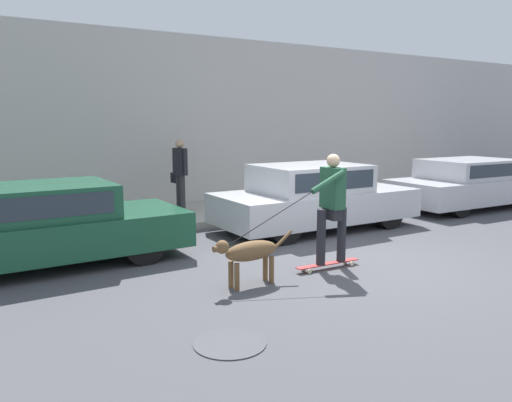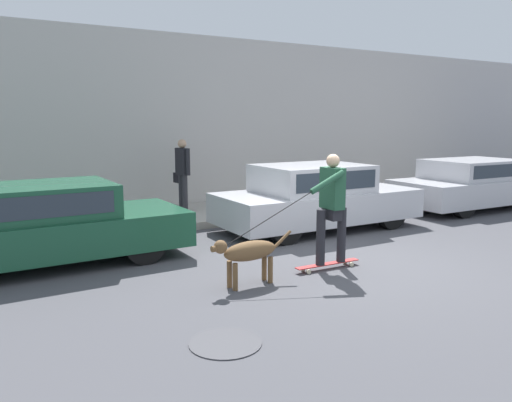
{
  "view_description": "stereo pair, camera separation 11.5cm",
  "coord_description": "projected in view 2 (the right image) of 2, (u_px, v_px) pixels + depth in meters",
  "views": [
    {
      "loc": [
        -5.01,
        -5.72,
        2.18
      ],
      "look_at": [
        -1.07,
        0.88,
        0.95
      ],
      "focal_mm": 35.0,
      "sensor_mm": 36.0,
      "label": 1
    },
    {
      "loc": [
        -4.91,
        -5.78,
        2.18
      ],
      "look_at": [
        -1.07,
        0.88,
        0.95
      ],
      "focal_mm": 35.0,
      "sensor_mm": 36.0,
      "label": 2
    }
  ],
  "objects": [
    {
      "name": "skateboarder",
      "position": [
        331.0,
        204.0,
        7.32
      ],
      "size": [
        2.37,
        0.55,
        1.71
      ],
      "rotation": [
        0.0,
        0.0,
        3.12
      ],
      "color": "beige",
      "rests_on": "ground_plane"
    },
    {
      "name": "ground_plane",
      "position": [
        344.0,
        264.0,
        7.71
      ],
      "size": [
        36.0,
        36.0,
        0.0
      ],
      "primitive_type": "plane",
      "color": "#47474C"
    },
    {
      "name": "parked_car_2",
      "position": [
        475.0,
        184.0,
        12.58
      ],
      "size": [
        4.54,
        1.89,
        1.24
      ],
      "rotation": [
        0.0,
        0.0,
        -0.02
      ],
      "color": "black",
      "rests_on": "ground_plane"
    },
    {
      "name": "pedestrian_with_bag",
      "position": [
        182.0,
        171.0,
        11.26
      ],
      "size": [
        0.23,
        0.63,
        1.63
      ],
      "rotation": [
        0.0,
        0.0,
        0.13
      ],
      "color": "#28282D",
      "rests_on": "sidewalk_curb"
    },
    {
      "name": "parked_car_0",
      "position": [
        39.0,
        225.0,
        7.55
      ],
      "size": [
        4.35,
        1.85,
        1.25
      ],
      "rotation": [
        0.0,
        0.0,
        0.03
      ],
      "color": "black",
      "rests_on": "ground_plane"
    },
    {
      "name": "back_wall",
      "position": [
        193.0,
        124.0,
        12.41
      ],
      "size": [
        32.0,
        0.3,
        4.25
      ],
      "color": "#B2ADA8",
      "rests_on": "ground_plane"
    },
    {
      "name": "parked_car_1",
      "position": [
        316.0,
        198.0,
        10.12
      ],
      "size": [
        4.17,
        1.81,
        1.32
      ],
      "rotation": [
        0.0,
        0.0,
        0.0
      ],
      "color": "black",
      "rests_on": "ground_plane"
    },
    {
      "name": "sidewalk_curb",
      "position": [
        217.0,
        213.0,
        11.59
      ],
      "size": [
        30.0,
        2.33,
        0.15
      ],
      "color": "#A39E93",
      "rests_on": "ground_plane"
    },
    {
      "name": "manhole_cover",
      "position": [
        225.0,
        343.0,
        4.95
      ],
      "size": [
        0.73,
        0.73,
        0.01
      ],
      "color": "#38383D",
      "rests_on": "ground_plane"
    },
    {
      "name": "dog",
      "position": [
        248.0,
        253.0,
        6.63
      ],
      "size": [
        1.27,
        0.32,
        0.68
      ],
      "rotation": [
        0.0,
        0.0,
        3.21
      ],
      "color": "brown",
      "rests_on": "ground_plane"
    }
  ]
}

